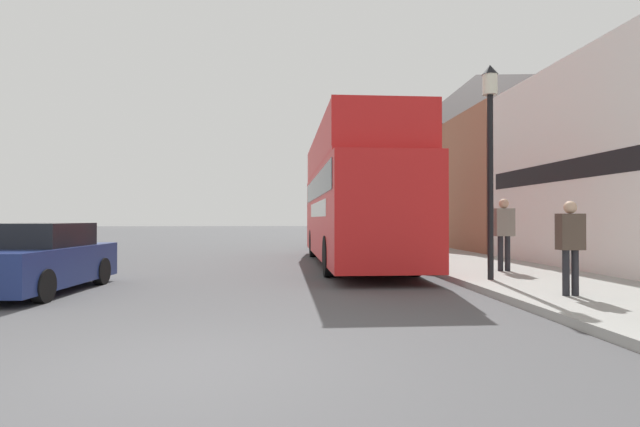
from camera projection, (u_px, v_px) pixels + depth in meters
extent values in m
plane|color=#4C4C4F|center=(261.00, 247.00, 25.71)|extent=(144.00, 144.00, 0.00)
cube|color=#999993|center=(406.00, 249.00, 23.25)|extent=(3.73, 108.00, 0.14)
cube|color=black|center=(618.00, 162.00, 11.47)|extent=(0.12, 12.82, 0.55)
cube|color=#9E664C|center=(476.00, 191.00, 27.33)|extent=(6.00, 16.83, 6.02)
pyramid|color=#383333|center=(476.00, 105.00, 27.38)|extent=(6.00, 16.83, 3.39)
cube|color=red|center=(354.00, 214.00, 16.00)|extent=(2.48, 11.08, 2.69)
cube|color=white|center=(357.00, 209.00, 15.45)|extent=(2.49, 6.10, 0.45)
cube|color=black|center=(354.00, 188.00, 16.01)|extent=(2.51, 10.19, 0.70)
cube|color=red|center=(354.00, 171.00, 16.02)|extent=(2.48, 10.19, 0.10)
cube|color=red|center=(317.00, 151.00, 15.94)|extent=(0.10, 10.18, 1.11)
cube|color=red|center=(390.00, 152.00, 16.11)|extent=(0.10, 10.18, 1.11)
cube|color=red|center=(386.00, 121.00, 10.98)|extent=(2.45, 0.08, 1.11)
cube|color=red|center=(339.00, 166.00, 20.33)|extent=(2.45, 1.56, 1.11)
cylinder|color=black|center=(313.00, 243.00, 19.33)|extent=(0.28, 1.05, 1.05)
cylinder|color=black|center=(369.00, 243.00, 19.50)|extent=(0.28, 1.05, 1.05)
cylinder|color=black|center=(329.00, 256.00, 12.71)|extent=(0.28, 1.05, 1.05)
cylinder|color=black|center=(414.00, 256.00, 12.87)|extent=(0.28, 1.05, 1.05)
cube|color=black|center=(339.00, 237.00, 24.33)|extent=(1.80, 4.39, 0.82)
cube|color=black|center=(339.00, 222.00, 24.21)|extent=(1.58, 2.11, 0.60)
cylinder|color=black|center=(320.00, 241.00, 25.62)|extent=(0.20, 0.70, 0.70)
cylinder|color=black|center=(352.00, 241.00, 25.74)|extent=(0.20, 0.70, 0.70)
cylinder|color=black|center=(325.00, 243.00, 22.92)|extent=(0.20, 0.70, 0.70)
cylinder|color=black|center=(360.00, 243.00, 23.03)|extent=(0.20, 0.70, 0.70)
cube|color=navy|center=(36.00, 266.00, 10.00)|extent=(1.92, 4.05, 0.75)
cube|color=black|center=(40.00, 235.00, 10.12)|extent=(1.60, 1.98, 0.48)
cylinder|color=black|center=(43.00, 286.00, 8.78)|extent=(0.23, 0.61, 0.60)
cylinder|color=black|center=(101.00, 271.00, 11.24)|extent=(0.23, 0.61, 0.60)
cylinder|color=black|center=(31.00, 271.00, 11.21)|extent=(0.23, 0.61, 0.60)
cylinder|color=#232328|center=(566.00, 273.00, 8.71)|extent=(0.12, 0.12, 0.80)
cylinder|color=#232328|center=(575.00, 273.00, 8.72)|extent=(0.12, 0.12, 0.80)
cube|color=#4C3D33|center=(570.00, 232.00, 8.72)|extent=(0.43, 0.24, 0.63)
sphere|color=tan|center=(570.00, 207.00, 8.72)|extent=(0.22, 0.22, 0.22)
cylinder|color=#232328|center=(500.00, 254.00, 12.80)|extent=(0.13, 0.13, 0.90)
cylinder|color=#232328|center=(508.00, 254.00, 12.81)|extent=(0.13, 0.13, 0.90)
cube|color=gray|center=(504.00, 222.00, 12.82)|extent=(0.49, 0.27, 0.71)
sphere|color=tan|center=(504.00, 204.00, 12.82)|extent=(0.25, 0.25, 0.25)
cylinder|color=black|center=(490.00, 187.00, 11.04)|extent=(0.13, 0.13, 4.10)
cylinder|color=silver|center=(490.00, 85.00, 11.07)|extent=(0.32, 0.32, 0.45)
cone|color=black|center=(490.00, 70.00, 11.07)|extent=(0.35, 0.35, 0.22)
cylinder|color=black|center=(408.00, 193.00, 18.03)|extent=(0.13, 0.13, 4.57)
cylinder|color=silver|center=(408.00, 123.00, 18.05)|extent=(0.32, 0.32, 0.45)
cone|color=black|center=(408.00, 114.00, 18.06)|extent=(0.35, 0.35, 0.22)
cylinder|color=black|center=(372.00, 202.00, 25.01)|extent=(0.13, 0.13, 4.40)
cylinder|color=silver|center=(372.00, 153.00, 25.03)|extent=(0.32, 0.32, 0.45)
cone|color=black|center=(372.00, 147.00, 25.03)|extent=(0.35, 0.35, 0.22)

